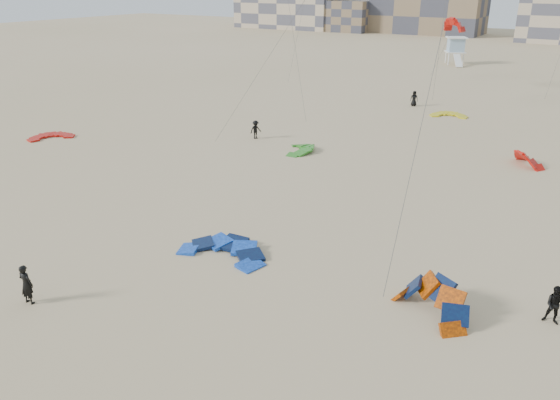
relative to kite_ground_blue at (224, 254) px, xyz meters
The scene contains 15 objects.
ground 5.17m from the kite_ground_blue, 97.85° to the right, with size 320.00×320.00×0.00m, color tan.
kite_ground_blue is the anchor object (origin of this frame).
kite_ground_orange 11.01m from the kite_ground_blue, ahead, with size 3.78×2.89×2.47m, color #FF5800, non-canonical shape.
kite_ground_red 29.02m from the kite_ground_blue, 160.26° to the left, with size 3.54×3.75×0.43m, color red, non-canonical shape.
kite_ground_green 19.27m from the kite_ground_blue, 108.00° to the left, with size 3.39×3.54×0.80m, color #458B28, non-canonical shape.
kite_ground_red_far 26.90m from the kite_ground_blue, 65.57° to the left, with size 2.93×2.53×1.75m, color red, non-canonical shape.
kite_ground_yellow 37.57m from the kite_ground_blue, 88.10° to the left, with size 3.40×3.57×0.52m, color gold, non-canonical shape.
kitesurfer_main 9.58m from the kite_ground_blue, 118.76° to the right, with size 0.70×0.46×1.91m, color black.
kitesurfer_b 15.84m from the kite_ground_blue, ahead, with size 0.84×0.66×1.74m, color black.
kitesurfer_c 22.57m from the kite_ground_blue, 119.95° to the left, with size 1.08×0.62×1.68m, color black.
kitesurfer_e 40.62m from the kite_ground_blue, 95.12° to the left, with size 0.84×0.55×1.73m, color black.
kite_fly_red 53.09m from the kite_ground_blue, 93.54° to the left, with size 5.68×5.75×8.45m.
lifeguard_tower_far 76.58m from the kite_ground_blue, 96.65° to the left, with size 4.23×6.66×4.45m.
condo_west_a 143.68m from the kite_ground_blue, 119.52° to the left, with size 30.00×15.00×14.00m, color tan.
condo_fill_left 132.99m from the kite_ground_blue, 112.42° to the left, with size 12.00×10.00×8.00m, color #7A644A.
Camera 1 is at (16.82, -15.13, 13.57)m, focal length 35.00 mm.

